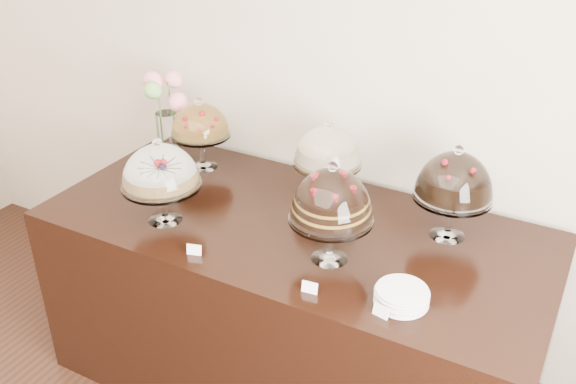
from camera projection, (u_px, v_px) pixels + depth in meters
The scene contains 12 objects.
wall_back at pixel (319, 51), 2.98m from camera, with size 5.00×0.04×3.00m, color beige.
display_counter at pixel (293, 306), 2.99m from camera, with size 2.20×1.00×0.90m, color black.
cake_stand_sugar_sponge at pixel (160, 170), 2.69m from camera, with size 0.34×0.34×0.39m.
cake_stand_choco_layer at pixel (332, 199), 2.42m from camera, with size 0.33×0.33×0.43m.
cake_stand_cheesecake at pixel (328, 150), 2.87m from camera, with size 0.31×0.31×0.38m.
cake_stand_dark_choco at pixel (455, 180), 2.57m from camera, with size 0.33×0.33×0.41m.
cake_stand_fruit_tart at pixel (200, 123), 3.15m from camera, with size 0.30×0.30×0.37m.
flower_vase at pixel (166, 110), 3.27m from camera, with size 0.26×0.26×0.44m.
plate_stack at pixel (402, 296), 2.28m from camera, with size 0.19×0.19×0.06m.
price_card_left at pixel (194, 250), 2.56m from camera, with size 0.06×0.01×0.04m, color white.
price_card_right at pixel (381, 311), 2.22m from camera, with size 0.06×0.01×0.04m, color white.
price_card_extra at pixel (310, 287), 2.34m from camera, with size 0.06×0.01×0.04m, color white.
Camera 1 is at (1.28, 0.36, 2.35)m, focal length 40.00 mm.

